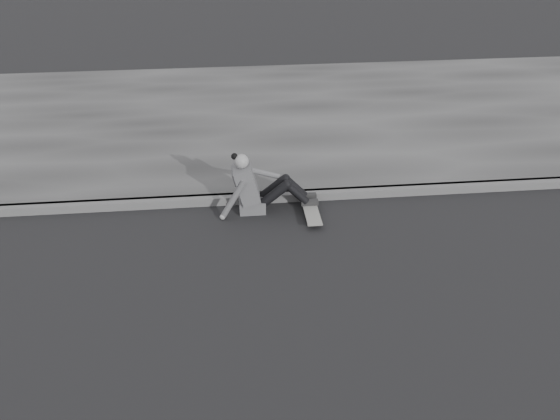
{
  "coord_description": "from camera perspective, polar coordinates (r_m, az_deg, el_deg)",
  "views": [
    {
      "loc": [
        -1.01,
        -5.22,
        4.42
      ],
      "look_at": [
        -0.32,
        1.45,
        0.5
      ],
      "focal_mm": 40.0,
      "sensor_mm": 36.0,
      "label": 1
    }
  ],
  "objects": [
    {
      "name": "skateboard",
      "position": [
        8.6,
        2.87,
        -0.12
      ],
      "size": [
        0.2,
        0.78,
        0.09
      ],
      "color": "gray",
      "rests_on": "ground"
    },
    {
      "name": "curb",
      "position": [
        9.0,
        1.29,
        1.3
      ],
      "size": [
        24.0,
        0.16,
        0.12
      ],
      "primitive_type": "cube",
      "color": "#525252",
      "rests_on": "ground"
    },
    {
      "name": "sidewalk",
      "position": [
        11.71,
        -0.53,
        8.44
      ],
      "size": [
        24.0,
        6.0,
        0.12
      ],
      "primitive_type": "cube",
      "color": "#393939",
      "rests_on": "ground"
    },
    {
      "name": "seated_woman",
      "position": [
        8.6,
        -2.17,
        2.11
      ],
      "size": [
        1.38,
        0.46,
        0.88
      ],
      "color": "#4E4E50",
      "rests_on": "ground"
    },
    {
      "name": "ground",
      "position": [
        6.92,
        3.93,
        -9.5
      ],
      "size": [
        80.0,
        80.0,
        0.0
      ],
      "primitive_type": "plane",
      "color": "black",
      "rests_on": "ground"
    }
  ]
}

